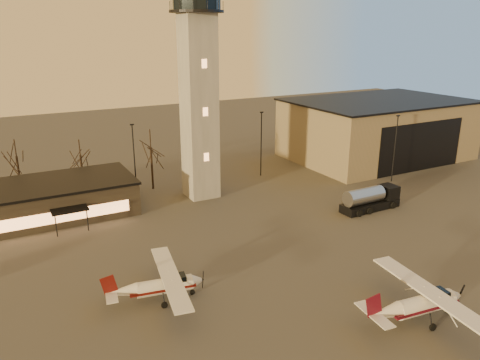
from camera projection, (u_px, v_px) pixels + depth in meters
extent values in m
plane|color=#464341|center=(343.00, 300.00, 40.06)|extent=(220.00, 220.00, 0.00)
cube|color=gray|center=(199.00, 109.00, 61.46)|extent=(4.00, 4.00, 24.00)
cylinder|color=black|center=(197.00, 11.00, 57.70)|extent=(6.80, 6.80, 0.30)
cube|color=#856F57|center=(377.00, 130.00, 83.24)|extent=(30.00, 20.00, 10.00)
cube|color=black|center=(379.00, 101.00, 81.65)|extent=(30.60, 20.60, 0.30)
cube|color=black|center=(421.00, 147.00, 75.16)|extent=(18.00, 0.10, 8.00)
cube|color=black|center=(27.00, 204.00, 56.28)|extent=(25.00, 10.00, 4.00)
cube|color=black|center=(24.00, 187.00, 55.61)|extent=(25.40, 10.40, 0.30)
cube|color=#F79F56|center=(32.00, 222.00, 52.20)|extent=(22.00, 0.08, 1.40)
cube|color=black|center=(70.00, 210.00, 52.88)|extent=(4.00, 2.00, 0.20)
cylinder|color=black|center=(135.00, 161.00, 63.35)|extent=(0.16, 0.16, 10.00)
cube|color=black|center=(132.00, 125.00, 61.79)|extent=(0.50, 0.25, 0.18)
cylinder|color=black|center=(261.00, 145.00, 72.39)|extent=(0.16, 0.16, 10.00)
cube|color=black|center=(262.00, 112.00, 70.83)|extent=(0.50, 0.25, 0.18)
cylinder|color=black|center=(395.00, 149.00, 69.58)|extent=(0.16, 0.16, 10.00)
cube|color=black|center=(398.00, 116.00, 68.02)|extent=(0.50, 0.25, 0.18)
cylinder|color=black|center=(82.00, 173.00, 66.40)|extent=(0.28, 0.28, 5.25)
cylinder|color=black|center=(152.00, 168.00, 66.98)|extent=(0.28, 0.28, 6.16)
cylinder|color=black|center=(204.00, 161.00, 72.90)|extent=(0.28, 0.28, 4.97)
cylinder|color=black|center=(19.00, 176.00, 64.40)|extent=(0.28, 0.28, 5.60)
cylinder|color=silver|center=(425.00, 304.00, 36.92)|extent=(5.35, 2.04, 1.47)
cone|color=silver|center=(454.00, 296.00, 38.01)|extent=(1.17, 1.51, 1.41)
cone|color=silver|center=(385.00, 313.00, 35.49)|extent=(2.84, 1.54, 1.25)
cube|color=black|center=(437.00, 295.00, 37.17)|extent=(1.82, 1.37, 0.79)
cube|color=#510B1A|center=(422.00, 305.00, 36.85)|extent=(6.25, 2.18, 0.25)
cube|color=silver|center=(432.00, 293.00, 36.85)|extent=(3.05, 12.59, 0.16)
cube|color=silver|center=(374.00, 314.00, 35.09)|extent=(1.42, 3.83, 0.09)
cube|color=#510B1A|center=(374.00, 306.00, 34.80)|extent=(1.57, 0.26, 1.92)
cylinder|color=silver|center=(165.00, 286.00, 39.76)|extent=(4.88, 2.10, 1.34)
cone|color=silver|center=(197.00, 281.00, 40.61)|extent=(1.12, 1.41, 1.27)
cone|color=silver|center=(123.00, 292.00, 38.63)|extent=(2.62, 1.52, 1.13)
cube|color=black|center=(176.00, 279.00, 39.93)|extent=(1.70, 1.32, 0.72)
cube|color=#4E0E0B|center=(162.00, 287.00, 39.71)|extent=(5.70, 2.28, 0.23)
cube|color=silver|center=(170.00, 277.00, 39.67)|extent=(3.39, 11.41, 0.14)
cube|color=silver|center=(111.00, 292.00, 38.32)|extent=(1.47, 3.50, 0.08)
cube|color=#4E0E0B|center=(109.00, 285.00, 38.06)|extent=(1.42, 0.32, 1.74)
cube|color=black|center=(370.00, 205.00, 59.93)|extent=(8.29, 2.45, 1.07)
cube|color=black|center=(388.00, 192.00, 60.97)|extent=(1.98, 2.26, 1.75)
cube|color=black|center=(392.00, 189.00, 61.20)|extent=(0.12, 1.85, 0.97)
cylinder|color=#A5A5AA|center=(364.00, 196.00, 58.93)|extent=(5.47, 2.12, 2.04)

